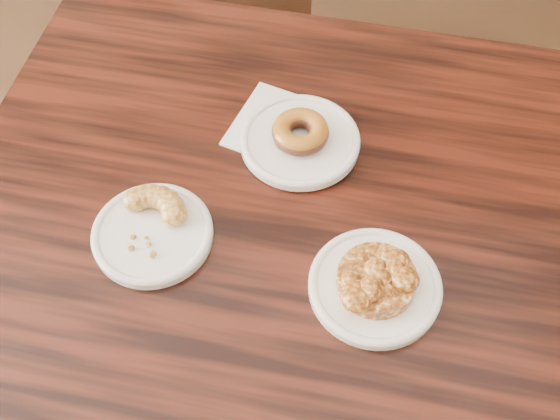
# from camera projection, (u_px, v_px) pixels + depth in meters

# --- Properties ---
(cafe_table) EXTENTS (1.04, 1.04, 0.75)m
(cafe_table) POSITION_uv_depth(u_px,v_px,m) (267.00, 343.00, 1.27)
(cafe_table) COLOR black
(cafe_table) RESTS_ON floor
(napkin) EXTENTS (0.18, 0.18, 0.00)m
(napkin) POSITION_uv_depth(u_px,v_px,m) (281.00, 127.00, 1.07)
(napkin) COLOR white
(napkin) RESTS_ON cafe_table
(plate_donut) EXTENTS (0.18, 0.18, 0.01)m
(plate_donut) POSITION_uv_depth(u_px,v_px,m) (300.00, 141.00, 1.04)
(plate_donut) COLOR white
(plate_donut) RESTS_ON napkin
(plate_cruller) EXTENTS (0.16, 0.16, 0.01)m
(plate_cruller) POSITION_uv_depth(u_px,v_px,m) (153.00, 234.00, 0.95)
(plate_cruller) COLOR white
(plate_cruller) RESTS_ON cafe_table
(plate_fritter) EXTENTS (0.17, 0.17, 0.01)m
(plate_fritter) POSITION_uv_depth(u_px,v_px,m) (375.00, 287.00, 0.91)
(plate_fritter) COLOR white
(plate_fritter) RESTS_ON cafe_table
(glazed_donut) EXTENTS (0.08, 0.08, 0.03)m
(glazed_donut) POSITION_uv_depth(u_px,v_px,m) (300.00, 132.00, 1.02)
(glazed_donut) COLOR brown
(glazed_donut) RESTS_ON plate_donut
(apple_fritter) EXTENTS (0.14, 0.14, 0.03)m
(apple_fritter) POSITION_uv_depth(u_px,v_px,m) (377.00, 278.00, 0.89)
(apple_fritter) COLOR #431C07
(apple_fritter) RESTS_ON plate_fritter
(cruller_fragment) EXTENTS (0.11, 0.11, 0.03)m
(cruller_fragment) POSITION_uv_depth(u_px,v_px,m) (150.00, 226.00, 0.94)
(cruller_fragment) COLOR brown
(cruller_fragment) RESTS_ON plate_cruller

